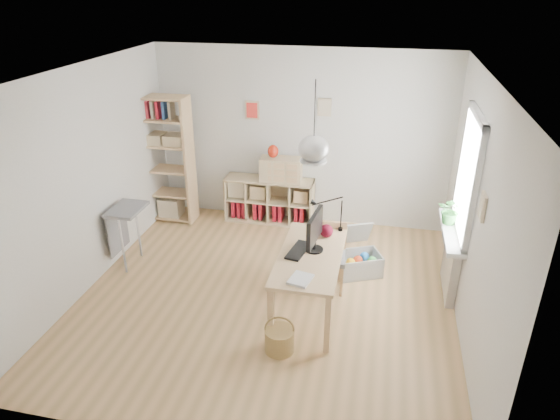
% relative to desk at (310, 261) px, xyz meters
% --- Properties ---
extents(ground, '(4.50, 4.50, 0.00)m').
position_rel_desk_xyz_m(ground, '(-0.55, 0.15, -0.66)').
color(ground, tan).
rests_on(ground, ground).
extents(room_shell, '(4.50, 4.50, 4.50)m').
position_rel_desk_xyz_m(room_shell, '(-0.00, 0.00, 1.34)').
color(room_shell, white).
rests_on(room_shell, ground).
extents(window_unit, '(0.07, 1.16, 1.46)m').
position_rel_desk_xyz_m(window_unit, '(1.68, 0.75, 0.89)').
color(window_unit, white).
rests_on(window_unit, ground).
extents(radiator, '(0.10, 0.80, 0.80)m').
position_rel_desk_xyz_m(radiator, '(1.64, 0.75, -0.26)').
color(radiator, silver).
rests_on(radiator, ground).
extents(windowsill, '(0.22, 1.20, 0.06)m').
position_rel_desk_xyz_m(windowsill, '(1.59, 0.75, 0.17)').
color(windowsill, white).
rests_on(windowsill, radiator).
extents(desk, '(0.70, 1.50, 0.75)m').
position_rel_desk_xyz_m(desk, '(0.00, 0.00, 0.00)').
color(desk, tan).
rests_on(desk, ground).
extents(cube_shelf, '(1.40, 0.38, 0.72)m').
position_rel_desk_xyz_m(cube_shelf, '(-1.02, 2.23, -0.36)').
color(cube_shelf, beige).
rests_on(cube_shelf, ground).
extents(tall_bookshelf, '(0.80, 0.38, 2.00)m').
position_rel_desk_xyz_m(tall_bookshelf, '(-2.59, 1.95, 0.43)').
color(tall_bookshelf, tan).
rests_on(tall_bookshelf, ground).
extents(side_table, '(0.40, 0.55, 0.85)m').
position_rel_desk_xyz_m(side_table, '(-2.59, 0.50, 0.01)').
color(side_table, gray).
rests_on(side_table, ground).
extents(chair, '(0.44, 0.44, 0.84)m').
position_rel_desk_xyz_m(chair, '(0.15, 0.56, -0.18)').
color(chair, gray).
rests_on(chair, ground).
extents(wicker_basket, '(0.32, 0.31, 0.44)m').
position_rel_desk_xyz_m(wicker_basket, '(-0.19, -0.78, -0.52)').
color(wicker_basket, '#AA894D').
rests_on(wicker_basket, ground).
extents(storage_chest, '(0.77, 0.81, 0.60)m').
position_rel_desk_xyz_m(storage_chest, '(0.50, 0.96, -0.46)').
color(storage_chest, silver).
rests_on(storage_chest, ground).
extents(monitor, '(0.21, 0.53, 0.46)m').
position_rel_desk_xyz_m(monitor, '(0.03, 0.10, 0.35)').
color(monitor, black).
rests_on(monitor, desk).
extents(keyboard, '(0.25, 0.47, 0.02)m').
position_rel_desk_xyz_m(keyboard, '(-0.15, 0.04, 0.10)').
color(keyboard, black).
rests_on(keyboard, desk).
extents(task_lamp, '(0.40, 0.15, 0.43)m').
position_rel_desk_xyz_m(task_lamp, '(0.07, 0.60, 0.39)').
color(task_lamp, black).
rests_on(task_lamp, desk).
extents(yarn_ball, '(0.16, 0.16, 0.16)m').
position_rel_desk_xyz_m(yarn_ball, '(0.12, 0.45, 0.17)').
color(yarn_ball, '#4A091B').
rests_on(yarn_ball, desk).
extents(paper_tray, '(0.26, 0.30, 0.03)m').
position_rel_desk_xyz_m(paper_tray, '(-0.02, -0.55, 0.11)').
color(paper_tray, white).
rests_on(paper_tray, desk).
extents(drawer_chest, '(0.65, 0.32, 0.36)m').
position_rel_desk_xyz_m(drawer_chest, '(-0.81, 2.19, 0.24)').
color(drawer_chest, beige).
rests_on(drawer_chest, cube_shelf).
extents(red_vase, '(0.17, 0.17, 0.20)m').
position_rel_desk_xyz_m(red_vase, '(-0.94, 2.19, 0.53)').
color(red_vase, '#991B0C').
rests_on(red_vase, drawer_chest).
extents(potted_plant, '(0.36, 0.33, 0.34)m').
position_rel_desk_xyz_m(potted_plant, '(1.57, 0.91, 0.38)').
color(potted_plant, '#215822').
rests_on(potted_plant, windowsill).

